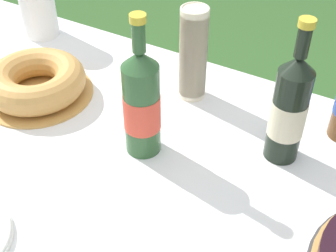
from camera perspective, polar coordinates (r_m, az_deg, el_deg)
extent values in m
cube|color=#A87A47|center=(1.10, -8.63, -5.29)|extent=(1.87, 1.02, 0.03)
cylinder|color=#A87A47|center=(2.07, -19.60, 4.19)|extent=(0.06, 0.06, 0.69)
cube|color=white|center=(1.08, -8.73, -4.54)|extent=(1.88, 1.03, 0.00)
cube|color=white|center=(1.45, 3.71, 6.22)|extent=(1.88, 0.00, 0.10)
cylinder|color=tan|center=(1.32, -15.52, 3.82)|extent=(0.30, 0.30, 0.01)
torus|color=tan|center=(1.29, -15.84, 5.36)|extent=(0.27, 0.27, 0.08)
cylinder|color=beige|center=(1.25, 2.96, 5.62)|extent=(0.07, 0.07, 0.09)
cylinder|color=beige|center=(1.24, 2.98, 6.12)|extent=(0.07, 0.07, 0.09)
cylinder|color=beige|center=(1.23, 3.00, 6.62)|extent=(0.07, 0.07, 0.09)
cylinder|color=beige|center=(1.22, 3.02, 7.13)|extent=(0.07, 0.07, 0.09)
cylinder|color=beige|center=(1.22, 3.05, 7.64)|extent=(0.07, 0.07, 0.09)
cylinder|color=beige|center=(1.21, 3.07, 8.16)|extent=(0.07, 0.07, 0.09)
cylinder|color=beige|center=(1.20, 3.09, 8.69)|extent=(0.07, 0.07, 0.09)
cylinder|color=beige|center=(1.20, 3.11, 9.22)|extent=(0.07, 0.07, 0.09)
cylinder|color=beige|center=(1.19, 3.13, 9.76)|extent=(0.07, 0.07, 0.09)
cylinder|color=beige|center=(1.18, 3.15, 10.31)|extent=(0.07, 0.07, 0.09)
cylinder|color=beige|center=(1.18, 3.18, 10.86)|extent=(0.07, 0.07, 0.09)
cylinder|color=beige|center=(1.17, 3.20, 11.41)|extent=(0.07, 0.07, 0.09)
cylinder|color=beige|center=(1.17, 3.22, 11.97)|extent=(0.07, 0.07, 0.09)
torus|color=beige|center=(1.14, 3.31, 14.08)|extent=(0.07, 0.07, 0.01)
cylinder|color=#2D562D|center=(1.03, -3.20, 1.96)|extent=(0.08, 0.08, 0.23)
cylinder|color=#E54C38|center=(1.04, -3.19, 1.77)|extent=(0.08, 0.08, 0.09)
cone|color=#2D562D|center=(0.96, -3.48, 8.13)|extent=(0.08, 0.08, 0.04)
cylinder|color=#2D562D|center=(0.93, -3.61, 10.76)|extent=(0.03, 0.03, 0.06)
cylinder|color=gold|center=(0.92, -3.71, 12.98)|extent=(0.03, 0.03, 0.02)
cylinder|color=black|center=(1.05, 14.38, 1.18)|extent=(0.08, 0.08, 0.23)
cylinder|color=beige|center=(1.05, 14.34, 0.99)|extent=(0.08, 0.08, 0.09)
cone|color=black|center=(0.97, 15.62, 7.25)|extent=(0.08, 0.08, 0.04)
cylinder|color=black|center=(0.95, 16.16, 9.82)|extent=(0.03, 0.03, 0.06)
cylinder|color=gold|center=(0.93, 16.61, 11.97)|extent=(0.03, 0.03, 0.02)
cylinder|color=white|center=(1.56, -15.74, 14.45)|extent=(0.11, 0.11, 0.23)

